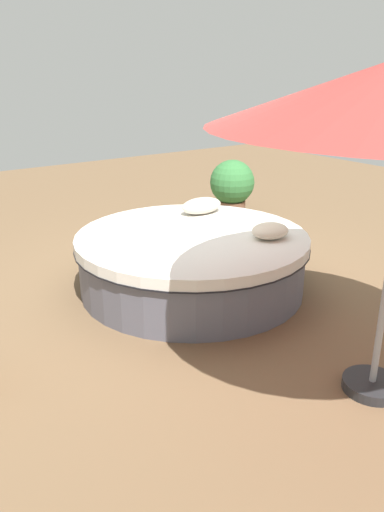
% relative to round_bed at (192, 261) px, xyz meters
% --- Properties ---
extents(ground_plane, '(16.00, 16.00, 0.00)m').
position_rel_round_bed_xyz_m(ground_plane, '(0.00, 0.00, -0.32)').
color(ground_plane, brown).
extents(round_bed, '(2.49, 2.49, 0.62)m').
position_rel_round_bed_xyz_m(round_bed, '(0.00, 0.00, 0.00)').
color(round_bed, '#595966').
rests_on(round_bed, ground_plane).
extents(throw_pillow_0, '(0.41, 0.34, 0.16)m').
position_rel_round_bed_xyz_m(throw_pillow_0, '(0.59, -0.57, 0.38)').
color(throw_pillow_0, beige).
rests_on(throw_pillow_0, round_bed).
extents(throw_pillow_1, '(0.54, 0.31, 0.19)m').
position_rel_round_bed_xyz_m(throw_pillow_1, '(0.57, 0.60, 0.40)').
color(throw_pillow_1, beige).
rests_on(throw_pillow_1, round_bed).
extents(planter, '(0.70, 0.70, 0.95)m').
position_rel_round_bed_xyz_m(planter, '(2.07, 1.82, 0.22)').
color(planter, brown).
rests_on(planter, ground_plane).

